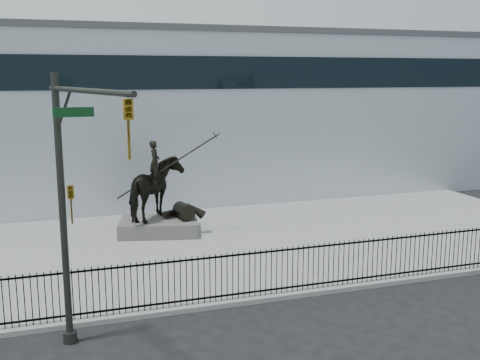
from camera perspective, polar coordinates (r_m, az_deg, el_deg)
name	(u,v)px	position (r m, az deg, el deg)	size (l,w,h in m)	color
ground	(315,311)	(17.32, 7.63, -13.01)	(120.00, 120.00, 0.00)	black
plaza	(241,242)	(23.39, 0.12, -6.34)	(30.00, 12.00, 0.15)	gray
building	(175,114)	(35.02, -6.65, 6.67)	(44.00, 14.00, 9.00)	silver
picket_fence	(298,268)	(18.04, 5.96, -8.90)	(22.10, 0.10, 1.50)	black
statue_plinth	(159,226)	(24.60, -8.23, -4.66)	(3.30, 2.27, 0.62)	#514F4A
equestrian_statue	(159,190)	(24.23, -8.18, -0.99)	(4.13, 3.06, 3.59)	black
traffic_signal_left	(73,199)	(13.90, -16.61, -1.83)	(1.52, 4.84, 7.00)	#262924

